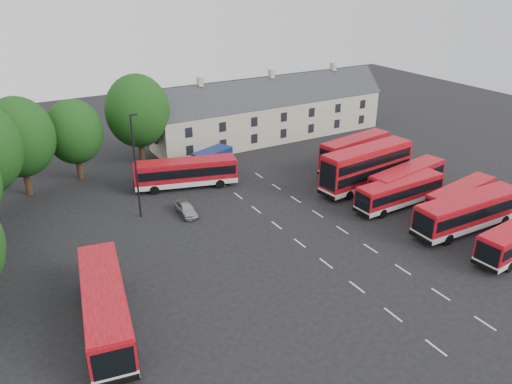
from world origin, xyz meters
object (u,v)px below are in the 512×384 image
(silver_car, at_px, (186,209))
(bus_dd_south, at_px, (366,165))
(box_truck, at_px, (207,163))
(bus_west, at_px, (105,303))
(lamppost, at_px, (136,164))

(silver_car, bearing_deg, bus_dd_south, -8.26)
(bus_dd_south, bearing_deg, box_truck, 133.30)
(bus_west, bearing_deg, lamppost, -16.01)
(box_truck, xyz_separation_m, silver_car, (-6.28, -8.28, -1.09))
(bus_dd_south, height_order, silver_car, bus_dd_south)
(box_truck, bearing_deg, bus_dd_south, -62.92)
(lamppost, bearing_deg, bus_west, -115.68)
(silver_car, bearing_deg, box_truck, 55.53)
(bus_west, relative_size, box_truck, 1.70)
(box_truck, distance_m, lamppost, 12.91)
(bus_dd_south, height_order, bus_west, bus_dd_south)
(bus_dd_south, relative_size, lamppost, 1.14)
(box_truck, height_order, lamppost, lamppost)
(bus_dd_south, distance_m, box_truck, 18.69)
(silver_car, relative_size, lamppost, 0.35)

